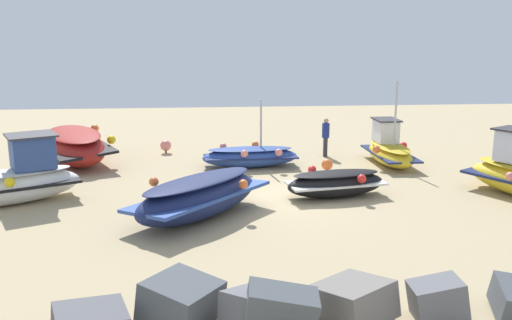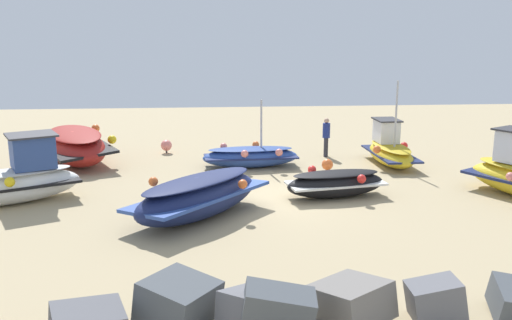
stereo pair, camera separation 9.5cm
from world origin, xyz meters
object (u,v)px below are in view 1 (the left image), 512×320
Objects in this scene: fishing_boat_3 at (250,156)px; fishing_boat_5 at (74,146)px; fishing_boat_1 at (389,150)px; mooring_buoy_1 at (166,145)px; fishing_boat_4 at (336,183)px; mooring_buoy_0 at (327,164)px; fishing_boat_2 at (10,181)px; person_walking at (326,134)px; fishing_boat_6 at (199,196)px.

fishing_boat_5 is at bearing -14.08° from fishing_boat_3.
fishing_boat_1 is 9.74m from mooring_buoy_1.
fishing_boat_4 is 3.18m from mooring_buoy_0.
fishing_boat_2 is at bearing 105.66° from fishing_boat_1.
fishing_boat_3 is at bearing 53.13° from fishing_boat_5.
person_walking is 2.81× the size of mooring_buoy_1.
mooring_buoy_1 is at bearing 19.94° from person_walking.
mooring_buoy_0 is at bearing 72.94° from fishing_boat_4.
fishing_boat_2 is 7.90× the size of mooring_buoy_1.
fishing_boat_6 is at bearing 85.48° from person_walking.
fishing_boat_4 is 6.16m from person_walking.
fishing_boat_1 reaches higher than person_walking.
person_walking reaches higher than fishing_boat_6.
fishing_boat_3 is 4.60m from mooring_buoy_1.
mooring_buoy_1 is (6.98, -1.26, -0.62)m from person_walking.
mooring_buoy_1 is (6.43, -4.17, 0.02)m from mooring_buoy_0.
fishing_boat_5 is at bearing 56.91° from fishing_boat_2.
mooring_buoy_0 is (0.55, 2.91, -0.63)m from person_walking.
person_walking is at bearing 53.55° from fishing_boat_1.
person_walking reaches higher than fishing_boat_4.
fishing_boat_1 is 14.30m from fishing_boat_2.
fishing_boat_3 is 6.52× the size of mooring_buoy_1.
fishing_boat_2 is 5.66m from fishing_boat_5.
fishing_boat_5 is 3.95m from mooring_buoy_1.
fishing_boat_1 reaches higher than fishing_boat_2.
person_walking is at bearing -172.61° from fishing_boat_6.
fishing_boat_1 is 2.85m from person_walking.
person_walking is at bearing 169.76° from mooring_buoy_1.
fishing_boat_6 is at bearing 126.96° from fishing_boat_1.
fishing_boat_4 is 5.81× the size of mooring_buoy_1.
fishing_boat_2 is at bearing 15.41° from mooring_buoy_0.
fishing_boat_6 is (-5.21, 7.52, -0.06)m from fishing_boat_5.
mooring_buoy_1 is (-3.63, -1.53, -0.37)m from fishing_boat_5.
fishing_boat_2 is 1.36× the size of fishing_boat_4.
fishing_boat_3 is 0.83× the size of fishing_boat_6.
mooring_buoy_0 is at bearing 49.32° from fishing_boat_5.
fishing_boat_2 reaches higher than mooring_buoy_0.
fishing_boat_6 is 9.48m from person_walking.
fishing_boat_1 reaches higher than mooring_buoy_1.
fishing_boat_5 is 10.41m from mooring_buoy_0.
person_walking is at bearing -100.64° from mooring_buoy_0.
fishing_boat_4 is at bearing 111.43° from person_walking.
fishing_boat_2 reaches higher than fishing_boat_4.
person_walking is at bearing 71.17° from fishing_boat_4.
fishing_boat_2 is 12.76m from person_walking.
fishing_boat_1 is at bearing 177.30° from fishing_boat_3.
mooring_buoy_0 is (2.87, 1.30, -0.25)m from fishing_boat_1.
fishing_boat_5 reaches higher than fishing_boat_4.
fishing_boat_3 reaches higher than fishing_boat_4.
fishing_boat_4 is at bearing 116.22° from fishing_boat_3.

